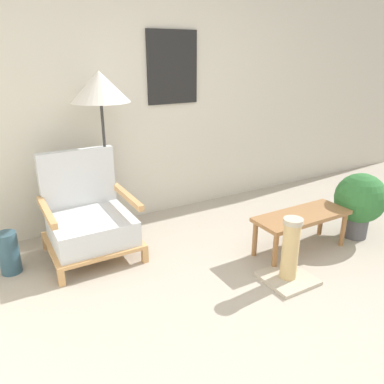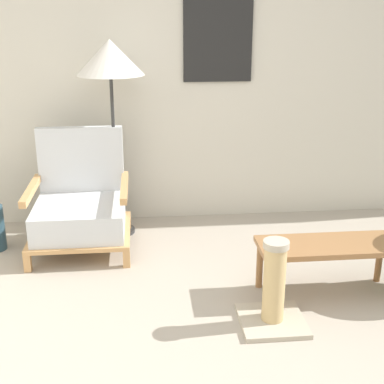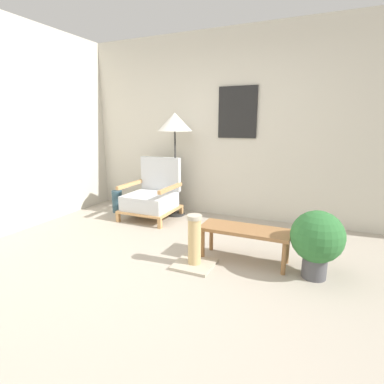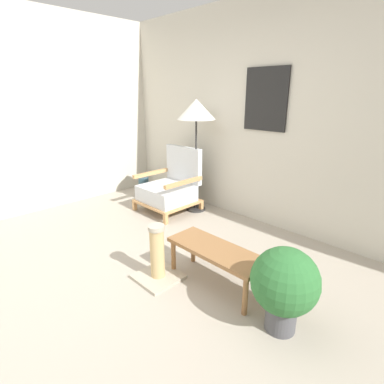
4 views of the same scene
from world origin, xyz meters
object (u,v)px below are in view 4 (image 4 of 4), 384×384
at_px(floor_lamp, 196,113).
at_px(coffee_table, 216,253).
at_px(scratching_post, 158,260).
at_px(armchair, 170,188).
at_px(potted_plant, 284,284).
at_px(vase, 144,188).

height_order(floor_lamp, coffee_table, floor_lamp).
bearing_deg(scratching_post, armchair, 135.28).
distance_m(coffee_table, scratching_post, 0.54).
bearing_deg(armchair, floor_lamp, 43.70).
bearing_deg(scratching_post, potted_plant, 12.20).
relative_size(coffee_table, potted_plant, 1.41).
xyz_separation_m(vase, scratching_post, (1.88, -1.22, 0.02)).
relative_size(potted_plant, scratching_post, 1.20).
relative_size(coffee_table, vase, 2.56).
xyz_separation_m(coffee_table, potted_plant, (0.68, -0.07, 0.07)).
bearing_deg(potted_plant, floor_lamp, 149.31).
relative_size(coffee_table, scratching_post, 1.70).
bearing_deg(floor_lamp, armchair, -136.30).
bearing_deg(floor_lamp, coffee_table, -39.91).
xyz_separation_m(armchair, coffee_table, (1.64, -0.90, -0.02)).
relative_size(armchair, coffee_table, 0.99).
height_order(coffee_table, scratching_post, scratching_post).
height_order(armchair, scratching_post, armchair).
bearing_deg(scratching_post, vase, 147.07).
xyz_separation_m(floor_lamp, scratching_post, (0.95, -1.46, -1.18)).
bearing_deg(vase, coffee_table, -21.52).
bearing_deg(armchair, potted_plant, -22.57).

